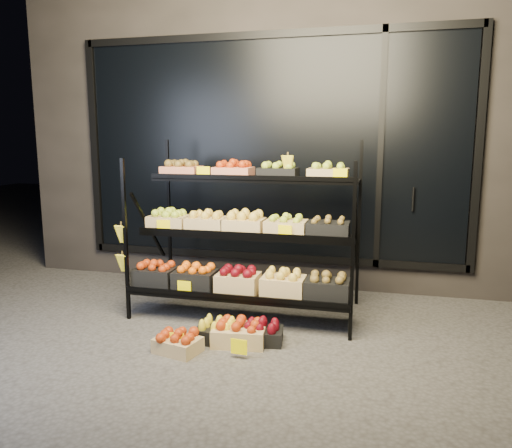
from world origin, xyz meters
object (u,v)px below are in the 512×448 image
(display_rack, at_px, (244,233))
(floor_crate_left, at_px, (178,342))
(floor_crate_midleft, at_px, (218,331))
(floor_crate_midright, at_px, (239,332))

(display_rack, bearing_deg, floor_crate_left, -104.77)
(floor_crate_midleft, height_order, floor_crate_midright, floor_crate_midright)
(display_rack, distance_m, floor_crate_midright, 1.00)
(display_rack, distance_m, floor_crate_left, 1.25)
(display_rack, distance_m, floor_crate_midleft, 1.00)
(display_rack, bearing_deg, floor_crate_midright, -77.34)
(floor_crate_left, distance_m, floor_crate_midleft, 0.37)
(display_rack, xyz_separation_m, floor_crate_left, (-0.26, -1.00, -0.70))
(display_rack, xyz_separation_m, floor_crate_midleft, (-0.02, -0.72, -0.70))
(floor_crate_midright, bearing_deg, floor_crate_left, -153.42)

